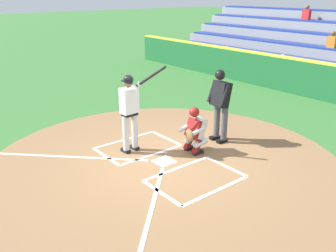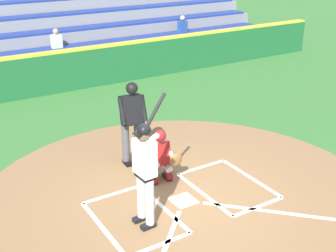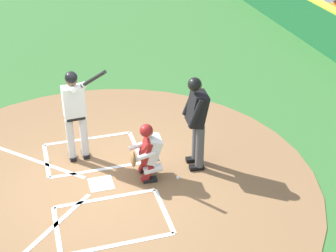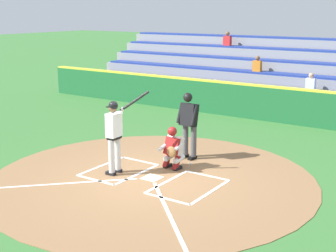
{
  "view_description": "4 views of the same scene",
  "coord_description": "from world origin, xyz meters",
  "px_view_note": "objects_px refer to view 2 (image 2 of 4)",
  "views": [
    {
      "loc": [
        -5.89,
        4.64,
        3.65
      ],
      "look_at": [
        -0.01,
        -0.1,
        0.85
      ],
      "focal_mm": 39.22,
      "sensor_mm": 36.0,
      "label": 1
    },
    {
      "loc": [
        4.06,
        6.01,
        4.59
      ],
      "look_at": [
        -0.43,
        -1.25,
        0.99
      ],
      "focal_mm": 48.25,
      "sensor_mm": 36.0,
      "label": 2
    },
    {
      "loc": [
        -7.5,
        0.91,
        5.53
      ],
      "look_at": [
        -0.07,
        -1.26,
        1.07
      ],
      "focal_mm": 53.82,
      "sensor_mm": 36.0,
      "label": 3
    },
    {
      "loc": [
        -6.52,
        8.94,
        4.05
      ],
      "look_at": [
        0.24,
        -1.06,
        1.08
      ],
      "focal_mm": 50.98,
      "sensor_mm": 36.0,
      "label": 4
    }
  ],
  "objects_px": {
    "batter": "(145,167)",
    "plate_umpire": "(132,118)",
    "catcher": "(160,155)",
    "baseball": "(157,166)"
  },
  "relations": [
    {
      "from": "catcher",
      "to": "plate_umpire",
      "type": "distance_m",
      "value": 1.09
    },
    {
      "from": "catcher",
      "to": "plate_umpire",
      "type": "relative_size",
      "value": 0.61
    },
    {
      "from": "plate_umpire",
      "to": "baseball",
      "type": "relative_size",
      "value": 25.2
    },
    {
      "from": "batter",
      "to": "plate_umpire",
      "type": "bearing_deg",
      "value": -112.05
    },
    {
      "from": "batter",
      "to": "plate_umpire",
      "type": "distance_m",
      "value": 2.27
    },
    {
      "from": "catcher",
      "to": "plate_umpire",
      "type": "bearing_deg",
      "value": -82.78
    },
    {
      "from": "batter",
      "to": "plate_umpire",
      "type": "height_order",
      "value": "batter"
    },
    {
      "from": "plate_umpire",
      "to": "batter",
      "type": "bearing_deg",
      "value": 67.95
    },
    {
      "from": "batter",
      "to": "baseball",
      "type": "bearing_deg",
      "value": -125.83
    },
    {
      "from": "baseball",
      "to": "batter",
      "type": "bearing_deg",
      "value": 54.17
    }
  ]
}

